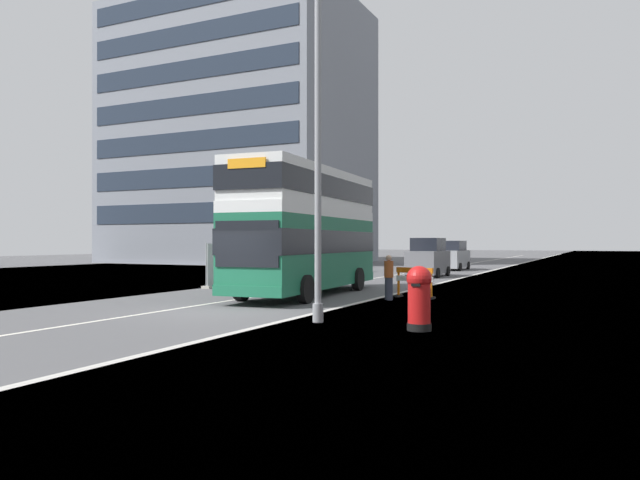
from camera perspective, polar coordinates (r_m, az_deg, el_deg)
ground at (r=18.46m, az=-8.81°, el=-6.96°), size 140.00×280.00×0.10m
double_decker_bus at (r=24.11m, az=-1.24°, el=1.11°), size 3.33×10.36×5.03m
lamppost_foreground at (r=16.08m, az=-0.19°, el=7.58°), size 0.29×0.70×9.09m
red_pillar_postbox at (r=14.70m, az=9.38°, el=-5.18°), size 0.61×0.61×1.56m
roadworks_barrier at (r=23.12m, az=8.95°, el=-3.67°), size 1.63×0.82×1.15m
construction_site_fence at (r=35.01m, az=-2.39°, el=-2.02°), size 0.44×17.20×2.10m
car_oncoming_near at (r=37.45m, az=10.22°, el=-1.74°), size 2.00×3.97×2.37m
car_receding_mid at (r=46.71m, az=12.42°, el=-1.51°), size 2.00×4.50×2.21m
bare_tree_far_verge_near at (r=57.46m, az=3.26°, el=-0.20°), size 1.99×2.83×4.09m
bare_tree_far_verge_mid at (r=56.87m, az=-0.43°, el=-0.46°), size 2.38×2.17×3.71m
pedestrian_at_kerb at (r=22.22m, az=6.54°, el=-3.54°), size 0.34×0.34×1.65m
backdrop_office_block at (r=64.97m, az=-7.55°, el=9.73°), size 24.59×17.27×26.59m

